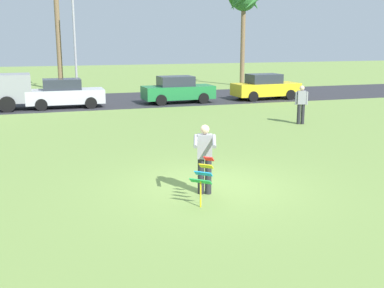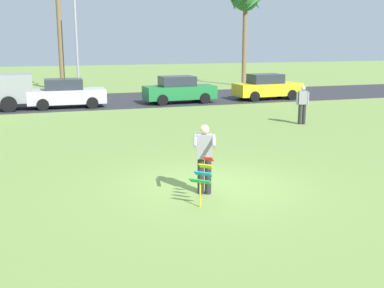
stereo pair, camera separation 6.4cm
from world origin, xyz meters
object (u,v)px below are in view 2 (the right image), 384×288
object	(u,v)px
person_kite_flyer	(205,157)
parked_car_green	(179,90)
parked_car_silver	(66,94)
parked_car_yellow	(267,87)
person_walker_near	(302,104)
kite_held	(203,175)
streetlight_pole	(76,35)
palm_tree_centre_far	(245,2)

from	to	relation	value
person_kite_flyer	parked_car_green	size ratio (longest dim) A/B	0.41
parked_car_silver	parked_car_yellow	xyz separation A→B (m)	(12.31, -0.00, 0.00)
person_walker_near	kite_held	bearing A→B (deg)	-131.40
parked_car_yellow	streetlight_pole	xyz separation A→B (m)	(-11.03, 7.48, 3.22)
palm_tree_centre_far	streetlight_pole	distance (m)	13.67
person_kite_flyer	palm_tree_centre_far	distance (m)	28.89
streetlight_pole	person_walker_near	bearing A→B (deg)	-62.30
parked_car_silver	kite_held	bearing A→B (deg)	-83.37
parked_car_yellow	palm_tree_centre_far	bearing A→B (deg)	75.31
parked_car_silver	parked_car_yellow	world-z (taller)	same
kite_held	palm_tree_centre_far	size ratio (longest dim) A/B	0.14
parked_car_silver	person_walker_near	distance (m)	13.03
person_kite_flyer	streetlight_pole	size ratio (longest dim) A/B	0.25
kite_held	person_walker_near	bearing A→B (deg)	48.60
kite_held	parked_car_green	xyz separation A→B (m)	(4.51, 17.41, 0.06)
person_kite_flyer	kite_held	world-z (taller)	person_kite_flyer
parked_car_green	palm_tree_centre_far	xyz separation A→B (m)	(8.10, 8.84, 5.85)
kite_held	parked_car_silver	world-z (taller)	parked_car_silver
person_kite_flyer	kite_held	distance (m)	0.83
kite_held	parked_car_yellow	distance (m)	20.22
palm_tree_centre_far	person_walker_near	bearing A→B (deg)	-105.60
parked_car_silver	parked_car_yellow	size ratio (longest dim) A/B	0.99
kite_held	palm_tree_centre_far	world-z (taller)	palm_tree_centre_far
kite_held	parked_car_yellow	xyz separation A→B (m)	(10.29, 17.41, 0.06)
person_kite_flyer	person_walker_near	world-z (taller)	same
streetlight_pole	palm_tree_centre_far	bearing A→B (deg)	5.83
parked_car_yellow	person_walker_near	xyz separation A→B (m)	(-2.56, -8.65, 0.16)
palm_tree_centre_far	parked_car_silver	bearing A→B (deg)	-148.86
streetlight_pole	person_walker_near	distance (m)	18.47
parked_car_green	person_walker_near	world-z (taller)	person_walker_near
parked_car_silver	palm_tree_centre_far	distance (m)	18.06
person_kite_flyer	parked_car_silver	xyz separation A→B (m)	(-2.32, 16.67, -0.18)
kite_held	streetlight_pole	size ratio (longest dim) A/B	0.15
person_kite_flyer	parked_car_silver	size ratio (longest dim) A/B	0.41
parked_car_yellow	streetlight_pole	size ratio (longest dim) A/B	0.61
person_kite_flyer	parked_car_yellow	world-z (taller)	person_kite_flyer
kite_held	person_walker_near	distance (m)	11.68
person_walker_near	palm_tree_centre_far	bearing A→B (deg)	74.40
person_kite_flyer	parked_car_yellow	bearing A→B (deg)	59.05
palm_tree_centre_far	parked_car_green	bearing A→B (deg)	-132.50
person_kite_flyer	parked_car_yellow	size ratio (longest dim) A/B	0.41
kite_held	person_walker_near	size ratio (longest dim) A/B	0.63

